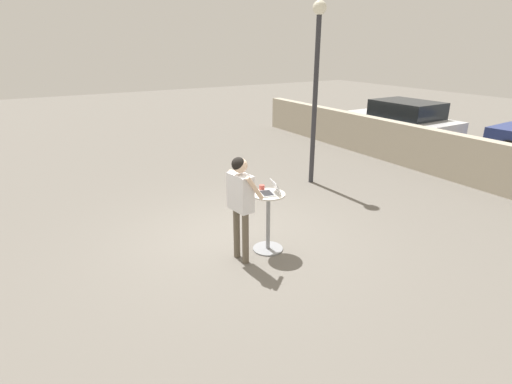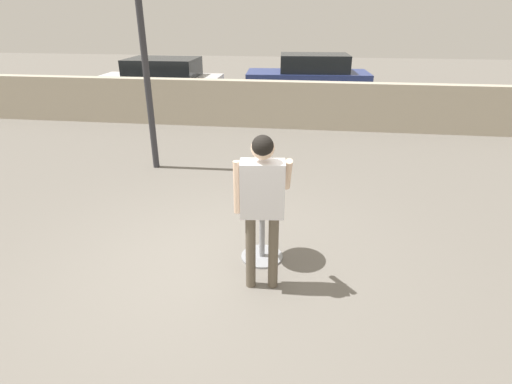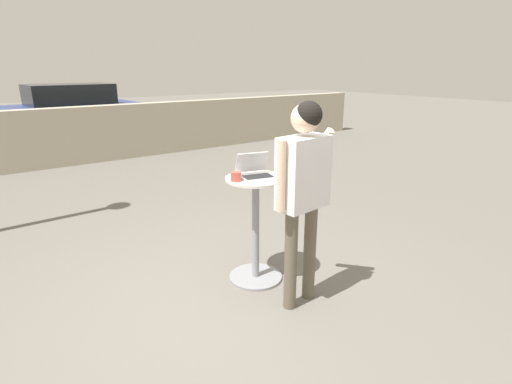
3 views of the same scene
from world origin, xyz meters
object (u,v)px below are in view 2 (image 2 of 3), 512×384
(cafe_table, at_px, (262,219))
(street_lamp, at_px, (140,16))
(standing_person, at_px, (262,194))
(coffee_mug, at_px, (244,177))
(parked_car_near_street, at_px, (309,77))
(parked_car_further_down, at_px, (160,81))
(laptop, at_px, (264,177))

(cafe_table, relative_size, street_lamp, 0.24)
(standing_person, bearing_deg, coffee_mug, 116.15)
(coffee_mug, bearing_deg, parked_car_near_street, 86.39)
(parked_car_near_street, xyz_separation_m, street_lamp, (-2.91, -7.12, 1.99))
(parked_car_further_down, bearing_deg, laptop, -62.64)
(laptop, height_order, coffee_mug, laptop)
(laptop, relative_size, parked_car_near_street, 0.09)
(standing_person, height_order, street_lamp, street_lamp)
(coffee_mug, bearing_deg, cafe_table, -1.14)
(laptop, bearing_deg, standing_person, -84.97)
(standing_person, xyz_separation_m, parked_car_further_down, (-4.48, 9.15, -0.39))
(laptop, xyz_separation_m, parked_car_near_street, (0.40, 10.03, -0.30))
(cafe_table, distance_m, standing_person, 0.83)
(cafe_table, bearing_deg, parked_car_further_down, 117.22)
(laptop, relative_size, coffee_mug, 3.08)
(laptop, distance_m, parked_car_further_down, 9.64)
(parked_car_near_street, distance_m, street_lamp, 7.95)
(coffee_mug, height_order, street_lamp, street_lamp)
(standing_person, distance_m, street_lamp, 4.64)
(cafe_table, distance_m, street_lamp, 4.45)
(cafe_table, distance_m, parked_car_further_down, 9.65)
(parked_car_near_street, bearing_deg, cafe_table, -92.38)
(laptop, height_order, street_lamp, street_lamp)
(laptop, bearing_deg, parked_car_further_down, 117.36)
(coffee_mug, bearing_deg, laptop, 5.01)
(coffee_mug, relative_size, parked_car_further_down, 0.03)
(street_lamp, bearing_deg, parked_car_further_down, 108.74)
(laptop, xyz_separation_m, street_lamp, (-2.51, 2.91, 1.69))
(coffee_mug, xyz_separation_m, street_lamp, (-2.28, 2.93, 1.70))
(parked_car_near_street, bearing_deg, coffee_mug, -93.61)
(parked_car_near_street, distance_m, parked_car_further_down, 5.05)
(laptop, relative_size, street_lamp, 0.09)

